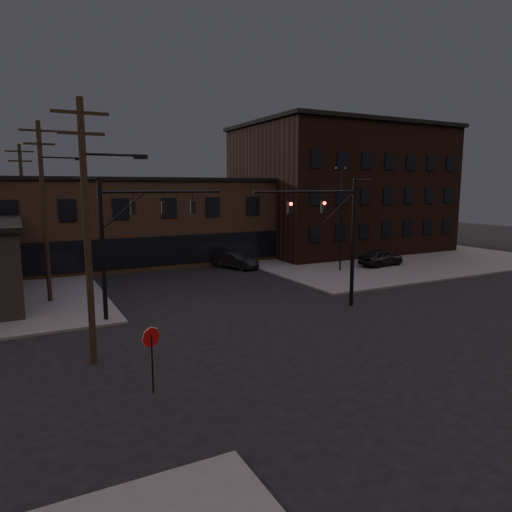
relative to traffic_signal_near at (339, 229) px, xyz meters
The scene contains 15 objects.
ground 8.56m from the traffic_signal_near, 139.97° to the right, with size 140.00×140.00×0.00m, color black.
sidewalk_ne 24.63m from the traffic_signal_near, 46.44° to the left, with size 30.00×30.00×0.15m, color #474744.
building_row 24.12m from the traffic_signal_near, 102.84° to the left, with size 40.00×12.00×8.00m, color brown.
building_right 27.27m from the traffic_signal_near, 52.26° to the left, with size 22.00×16.00×14.00m, color black.
traffic_signal_near is the anchor object (origin of this frame).
traffic_signal_far 12.57m from the traffic_signal_near, 163.83° to the left, with size 7.12×0.24×8.00m.
stop_sign 15.17m from the traffic_signal_near, 154.10° to the right, with size 0.72×0.33×2.48m.
utility_pole_near 15.03m from the traffic_signal_near, behind, with size 3.70×0.28×11.00m.
utility_pole_mid 18.47m from the traffic_signal_near, 148.97° to the left, with size 3.70×0.28×11.50m.
utility_pole_far 27.33m from the traffic_signal_near, 128.10° to the left, with size 2.20×0.28×11.00m.
lot_light_a 12.21m from the traffic_signal_near, 51.18° to the left, with size 1.50×0.28×9.14m.
lot_light_b 19.92m from the traffic_signal_near, 46.74° to the left, with size 1.50×0.28×9.14m.
parked_car_lot_a 16.24m from the traffic_signal_near, 37.64° to the left, with size 1.88×4.67×1.59m, color black.
parked_car_lot_b 24.53m from the traffic_signal_near, 55.14° to the left, with size 1.81×4.45×1.29m, color #B8B8BA.
car_crossing 15.92m from the traffic_signal_near, 89.47° to the left, with size 1.56×4.48×1.47m, color black.
Camera 1 is at (-11.95, -17.78, 7.52)m, focal length 32.00 mm.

